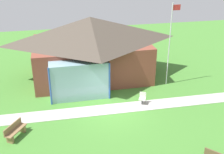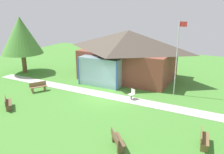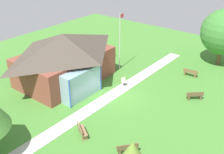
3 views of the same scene
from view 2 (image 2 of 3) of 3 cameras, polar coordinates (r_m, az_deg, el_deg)
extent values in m
plane|color=#478433|center=(19.81, -1.38, -4.96)|extent=(44.00, 44.00, 0.00)
cube|color=brown|center=(24.82, 3.93, 3.27)|extent=(9.06, 6.02, 3.02)
pyramid|color=#4C4238|center=(24.34, 4.05, 8.98)|extent=(10.06, 7.02, 1.97)
cube|color=#8CB2BF|center=(22.32, -2.96, 1.29)|extent=(4.08, 1.20, 2.72)
cylinder|color=#3359B2|center=(22.90, -8.14, 1.55)|extent=(0.12, 0.12, 2.72)
cylinder|color=#3359B2|center=(20.90, 1.07, 0.20)|extent=(0.12, 0.12, 2.72)
cube|color=#BCB7B2|center=(20.09, -0.90, -4.59)|extent=(25.44, 1.59, 0.03)
cylinder|color=silver|center=(20.21, 15.40, 4.31)|extent=(0.08, 0.08, 6.35)
cube|color=red|center=(19.75, 16.93, 12.20)|extent=(0.60, 0.02, 0.40)
cube|color=olive|center=(21.98, -17.45, -2.26)|extent=(1.17, 1.51, 0.06)
cube|color=olive|center=(22.18, -16.02, -2.65)|extent=(0.42, 0.35, 0.39)
cube|color=olive|center=(21.95, -18.78, -3.11)|extent=(0.42, 0.35, 0.39)
cube|color=olive|center=(22.09, -17.62, -1.60)|extent=(0.85, 1.30, 0.36)
cube|color=brown|center=(19.30, -23.88, -5.69)|extent=(1.44, 1.29, 0.06)
cube|color=brown|center=(19.91, -23.81, -5.79)|extent=(0.38, 0.41, 0.39)
cube|color=brown|center=(18.89, -23.77, -7.02)|extent=(0.38, 0.41, 0.39)
cube|color=brown|center=(19.23, -24.52, -5.18)|extent=(1.20, 1.00, 0.36)
cube|color=brown|center=(14.21, 21.63, -13.77)|extent=(0.60, 1.54, 0.06)
cube|color=brown|center=(14.81, 21.53, -13.57)|extent=(0.41, 0.20, 0.39)
cube|color=brown|center=(13.86, 21.51, -15.81)|extent=(0.41, 0.20, 0.39)
cube|color=brown|center=(14.10, 20.94, -12.96)|extent=(0.22, 1.50, 0.36)
cube|color=brown|center=(13.20, 1.48, -14.95)|extent=(1.32, 1.42, 0.06)
cube|color=brown|center=(13.79, 0.85, -14.67)|extent=(0.41, 0.38, 0.39)
cube|color=brown|center=(12.90, 2.16, -17.17)|extent=(0.41, 0.38, 0.39)
cube|color=brown|center=(13.05, 0.66, -14.28)|extent=(1.03, 1.17, 0.36)
cube|color=beige|center=(19.28, 4.71, -4.25)|extent=(0.59, 0.59, 0.04)
cube|color=beige|center=(19.32, 5.18, -3.51)|extent=(0.41, 0.24, 0.40)
cylinder|color=#4C4C51|center=(19.37, 4.69, -4.88)|extent=(0.10, 0.10, 0.42)
cylinder|color=#4C4C51|center=(19.44, 4.68, -5.43)|extent=(0.36, 0.36, 0.02)
cylinder|color=brown|center=(28.41, -20.56, 3.17)|extent=(0.50, 0.50, 2.24)
cone|color=#4C8C38|center=(27.88, -21.24, 9.43)|extent=(4.48, 4.48, 4.03)
camera|label=1|loc=(12.56, -65.48, 18.84)|focal=45.74mm
camera|label=3|loc=(27.08, -61.46, 21.34)|focal=43.85mm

